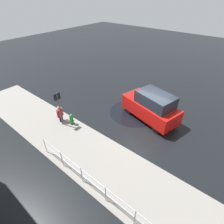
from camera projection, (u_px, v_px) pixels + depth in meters
ground_plane at (144, 123)px, 11.71m from camera, size 60.00×60.00×0.00m
kerb_strip at (102, 163)px, 9.05m from camera, size 24.00×3.20×0.04m
moving_hatchback at (151, 106)px, 11.53m from camera, size 4.19×2.59×2.06m
fire_hydrant at (72, 119)px, 11.41m from camera, size 0.42×0.31×0.80m
pedestrian at (60, 113)px, 11.49m from camera, size 0.34×0.55×1.22m
metal_railing at (93, 182)px, 7.41m from camera, size 7.13×0.04×1.05m
sign_post at (59, 105)px, 10.68m from camera, size 0.07×0.44×2.40m
puddle_patch at (133, 112)px, 12.73m from camera, size 3.43×3.43×0.01m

